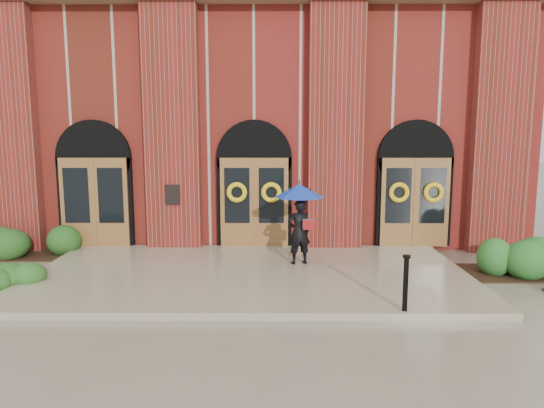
{
  "coord_description": "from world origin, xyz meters",
  "views": [
    {
      "loc": [
        0.58,
        -10.74,
        3.32
      ],
      "look_at": [
        0.51,
        1.0,
        1.61
      ],
      "focal_mm": 32.0,
      "sensor_mm": 36.0,
      "label": 1
    }
  ],
  "objects_px": {
    "man_with_umbrella": "(299,208)",
    "hedge_wall_right": "(538,256)",
    "hedge_wall_left": "(15,241)",
    "metal_post": "(406,282)"
  },
  "relations": [
    {
      "from": "metal_post",
      "to": "hedge_wall_right",
      "type": "xyz_separation_m",
      "value": [
        3.91,
        2.85,
        -0.26
      ]
    },
    {
      "from": "man_with_umbrella",
      "to": "hedge_wall_right",
      "type": "relative_size",
      "value": 0.59
    },
    {
      "from": "man_with_umbrella",
      "to": "hedge_wall_left",
      "type": "bearing_deg",
      "value": -25.61
    },
    {
      "from": "man_with_umbrella",
      "to": "hedge_wall_right",
      "type": "distance_m",
      "value": 5.78
    },
    {
      "from": "hedge_wall_left",
      "to": "hedge_wall_right",
      "type": "bearing_deg",
      "value": -7.25
    },
    {
      "from": "metal_post",
      "to": "hedge_wall_left",
      "type": "xyz_separation_m",
      "value": [
        -9.46,
        4.55,
        -0.3
      ]
    },
    {
      "from": "man_with_umbrella",
      "to": "metal_post",
      "type": "bearing_deg",
      "value": 103.24
    },
    {
      "from": "hedge_wall_right",
      "to": "man_with_umbrella",
      "type": "bearing_deg",
      "value": 176.56
    },
    {
      "from": "metal_post",
      "to": "hedge_wall_left",
      "type": "distance_m",
      "value": 10.51
    },
    {
      "from": "man_with_umbrella",
      "to": "hedge_wall_right",
      "type": "height_order",
      "value": "man_with_umbrella"
    }
  ]
}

